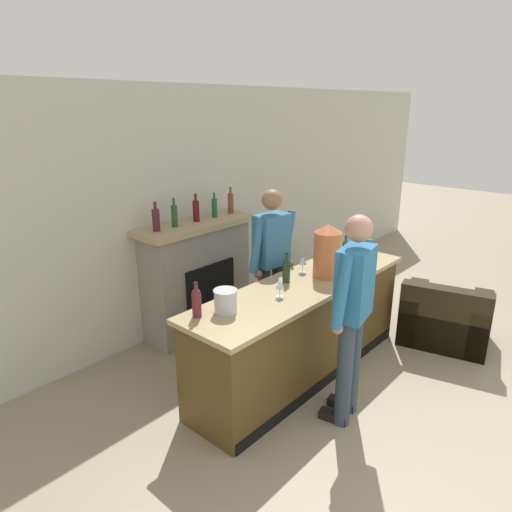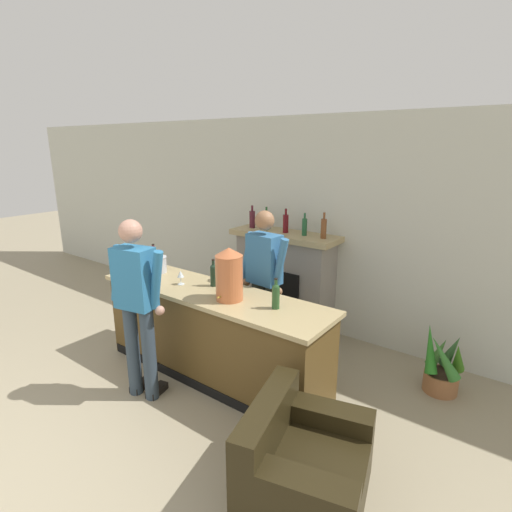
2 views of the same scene
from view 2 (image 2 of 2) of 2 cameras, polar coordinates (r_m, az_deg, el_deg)
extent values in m
cube|color=beige|center=(5.45, 3.97, 4.81)|extent=(12.00, 0.07, 2.75)
cube|color=#533C1B|center=(4.31, -6.22, -11.26)|extent=(2.58, 0.63, 0.91)
cube|color=tan|center=(4.11, -6.42, -5.33)|extent=(2.65, 0.70, 0.04)
cube|color=black|center=(4.31, -9.10, -17.54)|extent=(2.52, 0.01, 0.10)
cube|color=gray|center=(5.34, 4.11, -3.85)|extent=(1.28, 0.44, 1.24)
cube|color=black|center=(5.21, 2.69, -6.22)|extent=(0.70, 0.02, 0.79)
cube|color=tan|center=(5.14, 4.13, 2.99)|extent=(1.44, 0.52, 0.07)
cylinder|color=#4B1924|center=(5.40, -0.55, 5.26)|extent=(0.08, 0.08, 0.23)
cylinder|color=#4B1924|center=(5.38, -0.55, 6.84)|extent=(0.03, 0.03, 0.08)
cylinder|color=#214E26|center=(5.27, 1.49, 4.99)|extent=(0.07, 0.07, 0.23)
cylinder|color=#214E26|center=(5.24, 1.50, 6.62)|extent=(0.03, 0.03, 0.08)
cylinder|color=#590F15|center=(5.10, 4.26, 4.62)|extent=(0.07, 0.07, 0.23)
cylinder|color=#590F15|center=(5.08, 4.29, 6.34)|extent=(0.03, 0.03, 0.08)
cylinder|color=#1E522F|center=(4.97, 6.94, 4.12)|extent=(0.06, 0.06, 0.21)
cylinder|color=#1E522F|center=(4.94, 6.99, 5.72)|extent=(0.03, 0.03, 0.07)
cylinder|color=brown|center=(4.84, 9.64, 3.86)|extent=(0.07, 0.07, 0.23)
cylinder|color=brown|center=(4.81, 9.72, 5.69)|extent=(0.03, 0.03, 0.08)
cube|color=black|center=(3.13, 7.30, -28.92)|extent=(0.96, 1.06, 0.41)
cube|color=black|center=(3.09, 1.59, -25.50)|extent=(0.39, 0.92, 0.73)
cube|color=black|center=(2.85, 5.12, -32.60)|extent=(0.79, 0.38, 0.55)
cube|color=black|center=(3.34, 9.11, -24.03)|extent=(0.79, 0.38, 0.55)
cylinder|color=#96603B|center=(4.58, 24.86, -15.98)|extent=(0.33, 0.33, 0.20)
cylinder|color=#332319|center=(4.54, 25.00, -14.98)|extent=(0.30, 0.30, 0.02)
cone|color=#37721B|center=(4.42, 26.91, -12.79)|extent=(0.13, 0.32, 0.41)
cone|color=#356131|center=(4.52, 26.18, -12.02)|extent=(0.27, 0.21, 0.39)
cone|color=#38682A|center=(4.52, 24.58, -12.42)|extent=(0.26, 0.27, 0.33)
cone|color=#267220|center=(4.36, 23.64, -12.04)|extent=(0.26, 0.30, 0.49)
cone|color=#32722D|center=(4.30, 25.24, -13.04)|extent=(0.35, 0.17, 0.45)
cylinder|color=#303E4A|center=(4.04, -15.01, -13.44)|extent=(0.13, 0.13, 0.94)
cube|color=black|center=(4.31, -13.96, -18.12)|extent=(0.15, 0.26, 0.07)
cylinder|color=#303E4A|center=(4.16, -17.19, -12.72)|extent=(0.13, 0.13, 0.94)
cube|color=black|center=(4.42, -16.09, -17.33)|extent=(0.15, 0.26, 0.07)
cube|color=teal|center=(3.80, -16.97, -3.02)|extent=(0.40, 0.29, 0.57)
cylinder|color=teal|center=(3.67, -14.07, -3.37)|extent=(0.20, 0.08, 0.57)
sphere|color=tan|center=(3.79, -13.58, -7.58)|extent=(0.09, 0.09, 0.09)
cylinder|color=teal|center=(3.97, -19.27, -2.37)|extent=(0.20, 0.08, 0.57)
sphere|color=tan|center=(4.08, -18.70, -6.30)|extent=(0.09, 0.09, 0.09)
sphere|color=tan|center=(3.69, -17.50, 3.41)|extent=(0.21, 0.21, 0.21)
cylinder|color=#333D38|center=(4.64, 0.20, -8.97)|extent=(0.13, 0.13, 0.93)
cube|color=black|center=(4.79, -0.38, -13.90)|extent=(0.12, 0.25, 0.07)
cylinder|color=#333D38|center=(4.52, 2.13, -9.66)|extent=(0.13, 0.13, 0.93)
cube|color=black|center=(4.67, 1.51, -14.70)|extent=(0.12, 0.25, 0.07)
cube|color=teal|center=(4.32, 1.20, -0.41)|extent=(0.38, 0.25, 0.55)
cylinder|color=teal|center=(4.46, -1.21, -0.01)|extent=(0.20, 0.08, 0.57)
sphere|color=#926646|center=(4.53, -1.36, -3.72)|extent=(0.09, 0.09, 0.09)
cylinder|color=teal|center=(4.17, 3.43, -1.15)|extent=(0.20, 0.08, 0.57)
sphere|color=#926646|center=(4.25, 3.20, -5.08)|extent=(0.09, 0.09, 0.09)
sphere|color=#926646|center=(4.22, 1.24, 5.11)|extent=(0.21, 0.21, 0.21)
cylinder|color=#BD6339|center=(3.81, -3.84, -3.13)|extent=(0.26, 0.26, 0.44)
cone|color=#BD6339|center=(3.74, -3.91, 0.63)|extent=(0.27, 0.27, 0.08)
cylinder|color=#B29333|center=(3.76, -5.30, -5.88)|extent=(0.02, 0.04, 0.02)
cylinder|color=silver|center=(4.79, -13.74, -1.26)|extent=(0.18, 0.18, 0.18)
cylinder|color=silver|center=(4.76, -13.81, -0.17)|extent=(0.19, 0.19, 0.01)
cylinder|color=#254924|center=(3.64, 2.84, -6.03)|extent=(0.07, 0.07, 0.20)
sphere|color=#254924|center=(3.61, 2.86, -4.55)|extent=(0.07, 0.07, 0.07)
cylinder|color=#254924|center=(3.59, 2.87, -3.97)|extent=(0.03, 0.03, 0.08)
cylinder|color=black|center=(3.58, 2.88, -3.29)|extent=(0.03, 0.03, 0.01)
cylinder|color=maroon|center=(5.01, -14.35, -0.43)|extent=(0.07, 0.07, 0.20)
sphere|color=maroon|center=(4.98, -14.43, 0.67)|extent=(0.07, 0.07, 0.07)
cylinder|color=maroon|center=(4.97, -14.46, 1.10)|extent=(0.03, 0.03, 0.08)
cylinder|color=black|center=(4.96, -14.49, 1.60)|extent=(0.03, 0.03, 0.01)
cylinder|color=#1C3120|center=(4.23, -6.08, -2.97)|extent=(0.07, 0.07, 0.20)
sphere|color=#1C3120|center=(4.20, -6.12, -1.66)|extent=(0.07, 0.07, 0.07)
cylinder|color=#1C3120|center=(4.18, -6.14, -1.15)|extent=(0.03, 0.03, 0.08)
cylinder|color=black|center=(4.17, -6.16, -0.55)|extent=(0.03, 0.03, 0.01)
cylinder|color=silver|center=(4.35, -10.66, -3.96)|extent=(0.07, 0.07, 0.01)
cylinder|color=silver|center=(4.34, -10.68, -3.45)|extent=(0.01, 0.01, 0.08)
cone|color=silver|center=(4.32, -10.73, -2.52)|extent=(0.07, 0.07, 0.07)
cylinder|color=silver|center=(4.09, -2.45, -4.98)|extent=(0.07, 0.07, 0.01)
cylinder|color=silver|center=(4.08, -2.46, -4.40)|extent=(0.01, 0.01, 0.08)
cone|color=silver|center=(4.05, -2.47, -3.31)|extent=(0.08, 0.08, 0.08)
camera|label=1|loc=(5.92, -49.84, 11.61)|focal=32.00mm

